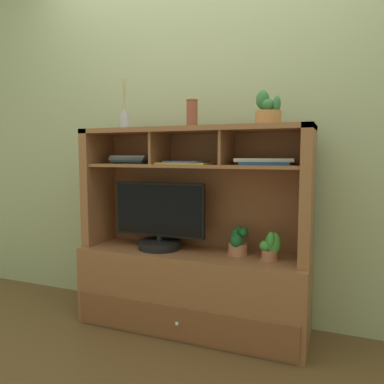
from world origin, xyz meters
name	(u,v)px	position (x,y,z in m)	size (l,w,h in m)	color
floor_plane	(192,328)	(0.00, 0.00, -0.01)	(6.00, 6.00, 0.02)	brown
back_wall	(206,110)	(0.00, 0.25, 1.40)	(6.00, 0.02, 2.80)	#A4AD81
media_console	(192,267)	(0.00, 0.01, 0.39)	(1.44, 0.47, 1.27)	#915937
tv_monitor	(159,222)	(-0.22, -0.02, 0.67)	(0.62, 0.27, 0.43)	black
potted_orchid	(238,242)	(0.29, 0.02, 0.57)	(0.13, 0.14, 0.18)	#B56F4F
potted_fern	(270,247)	(0.49, -0.02, 0.57)	(0.12, 0.11, 0.17)	#AD684B
magazine_stack_left	(134,159)	(-0.44, 0.04, 1.07)	(0.28, 0.23, 0.05)	#375376
magazine_stack_centre	(186,163)	(-0.03, -0.04, 1.05)	(0.34, 0.22, 0.02)	gold
magazine_stack_right	(265,162)	(0.45, 0.00, 1.06)	(0.35, 0.25, 0.04)	navy
diffuser_bottle	(125,120)	(-0.47, -0.01, 1.32)	(0.06, 0.06, 0.32)	#B5B1BB
potted_succulent	(268,112)	(0.46, -0.02, 1.34)	(0.16, 0.16, 0.19)	#B87843
ceramic_vase	(192,113)	(0.00, 0.00, 1.35)	(0.07, 0.07, 0.17)	brown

